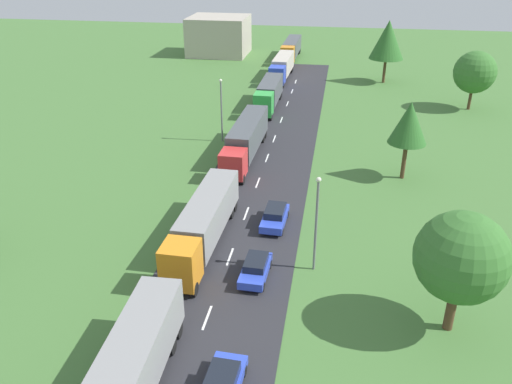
% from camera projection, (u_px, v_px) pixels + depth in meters
% --- Properties ---
extents(road, '(10.00, 140.00, 0.06)m').
position_uv_depth(road, '(221.00, 282.00, 37.43)').
color(road, '#2B2B30').
rests_on(road, ground).
extents(lane_marking_centre, '(0.16, 122.12, 0.01)m').
position_uv_depth(lane_marking_centre, '(216.00, 294.00, 36.10)').
color(lane_marking_centre, white).
rests_on(lane_marking_centre, road).
extents(truck_second, '(2.80, 14.00, 3.57)m').
position_uv_depth(truck_second, '(204.00, 222.00, 40.91)').
color(truck_second, orange).
rests_on(truck_second, road).
extents(truck_third, '(2.78, 14.94, 3.76)m').
position_uv_depth(truck_third, '(246.00, 138.00, 57.40)').
color(truck_third, red).
rests_on(truck_third, road).
extents(truck_fourth, '(2.52, 12.49, 3.51)m').
position_uv_depth(truck_fourth, '(269.00, 93.00, 73.84)').
color(truck_fourth, green).
rests_on(truck_fourth, road).
extents(truck_fifth, '(2.84, 13.02, 3.58)m').
position_uv_depth(truck_fifth, '(282.00, 66.00, 88.70)').
color(truck_fifth, blue).
rests_on(truck_fifth, road).
extents(truck_sixth, '(2.66, 14.66, 3.51)m').
position_uv_depth(truck_sixth, '(291.00, 48.00, 102.77)').
color(truck_sixth, orange).
rests_on(truck_sixth, road).
extents(car_second, '(2.05, 4.06, 1.47)m').
position_uv_depth(car_second, '(223.00, 382.00, 28.03)').
color(car_second, blue).
rests_on(car_second, road).
extents(car_third, '(1.91, 4.19, 1.47)m').
position_uv_depth(car_third, '(256.00, 268.00, 37.52)').
color(car_third, blue).
rests_on(car_third, road).
extents(car_fourth, '(2.05, 4.52, 1.55)m').
position_uv_depth(car_fourth, '(275.00, 216.00, 44.34)').
color(car_fourth, blue).
rests_on(car_fourth, road).
extents(lamppost_second, '(0.36, 0.36, 7.46)m').
position_uv_depth(lamppost_second, '(316.00, 219.00, 37.04)').
color(lamppost_second, slate).
rests_on(lamppost_second, ground).
extents(lamppost_third, '(0.36, 0.36, 7.47)m').
position_uv_depth(lamppost_third, '(221.00, 107.00, 60.96)').
color(lamppost_third, slate).
rests_on(lamppost_third, ground).
extents(tree_birch, '(5.58, 5.58, 8.06)m').
position_uv_depth(tree_birch, '(461.00, 258.00, 30.78)').
color(tree_birch, '#513823').
rests_on(tree_birch, ground).
extents(tree_maple, '(3.77, 3.77, 7.93)m').
position_uv_depth(tree_maple, '(409.00, 123.00, 50.81)').
color(tree_maple, '#513823').
rests_on(tree_maple, ground).
extents(tree_pine, '(5.72, 5.72, 8.10)m').
position_uv_depth(tree_pine, '(475.00, 72.00, 71.86)').
color(tree_pine, '#513823').
rests_on(tree_pine, ground).
extents(tree_elm, '(5.51, 5.51, 9.99)m').
position_uv_depth(tree_elm, '(388.00, 40.00, 84.40)').
color(tree_elm, '#513823').
rests_on(tree_elm, ground).
extents(distant_building, '(11.51, 10.83, 7.41)m').
position_uv_depth(distant_building, '(219.00, 36.00, 106.30)').
color(distant_building, '#B2A899').
rests_on(distant_building, ground).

